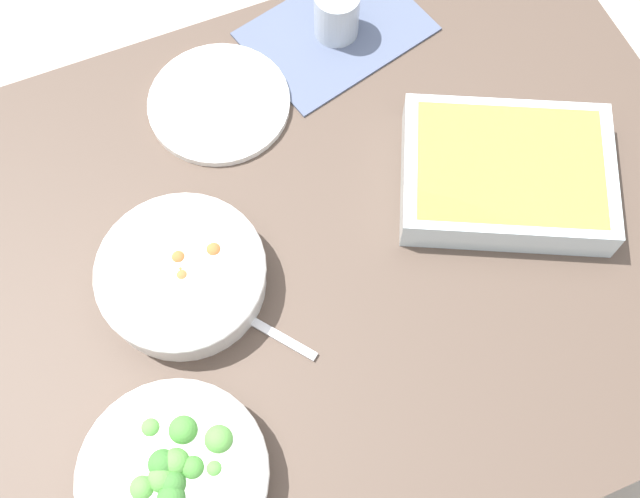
{
  "coord_description": "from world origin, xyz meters",
  "views": [
    {
      "loc": [
        -0.17,
        -0.42,
        1.76
      ],
      "look_at": [
        0.0,
        0.0,
        0.74
      ],
      "focal_mm": 44.09,
      "sensor_mm": 36.0,
      "label": 1
    }
  ],
  "objects_px": {
    "baking_dish": "(507,173)",
    "side_plate": "(219,103)",
    "broccoli_bowl": "(175,475)",
    "drink_cup": "(337,16)",
    "stew_bowl": "(182,275)",
    "spoon_by_stew": "(245,317)"
  },
  "relations": [
    {
      "from": "baking_dish",
      "to": "drink_cup",
      "type": "xyz_separation_m",
      "value": [
        -0.12,
        0.35,
        0.0
      ]
    },
    {
      "from": "baking_dish",
      "to": "spoon_by_stew",
      "type": "height_order",
      "value": "baking_dish"
    },
    {
      "from": "side_plate",
      "to": "spoon_by_stew",
      "type": "xyz_separation_m",
      "value": [
        -0.08,
        -0.34,
        -0.0
      ]
    },
    {
      "from": "stew_bowl",
      "to": "baking_dish",
      "type": "xyz_separation_m",
      "value": [
        0.48,
        -0.03,
        0.0
      ]
    },
    {
      "from": "baking_dish",
      "to": "spoon_by_stew",
      "type": "distance_m",
      "value": 0.43
    },
    {
      "from": "baking_dish",
      "to": "drink_cup",
      "type": "relative_size",
      "value": 4.31
    },
    {
      "from": "baking_dish",
      "to": "side_plate",
      "type": "distance_m",
      "value": 0.45
    },
    {
      "from": "baking_dish",
      "to": "side_plate",
      "type": "relative_size",
      "value": 1.66
    },
    {
      "from": "stew_bowl",
      "to": "side_plate",
      "type": "distance_m",
      "value": 0.3
    },
    {
      "from": "drink_cup",
      "to": "spoon_by_stew",
      "type": "bearing_deg",
      "value": -127.41
    },
    {
      "from": "drink_cup",
      "to": "spoon_by_stew",
      "type": "relative_size",
      "value": 0.56
    },
    {
      "from": "baking_dish",
      "to": "spoon_by_stew",
      "type": "relative_size",
      "value": 2.42
    },
    {
      "from": "drink_cup",
      "to": "stew_bowl",
      "type": "bearing_deg",
      "value": -138.58
    },
    {
      "from": "stew_bowl",
      "to": "side_plate",
      "type": "xyz_separation_m",
      "value": [
        0.14,
        0.26,
        -0.03
      ]
    },
    {
      "from": "drink_cup",
      "to": "side_plate",
      "type": "bearing_deg",
      "value": -164.72
    },
    {
      "from": "drink_cup",
      "to": "spoon_by_stew",
      "type": "xyz_separation_m",
      "value": [
        -0.31,
        -0.4,
        -0.03
      ]
    },
    {
      "from": "baking_dish",
      "to": "side_plate",
      "type": "xyz_separation_m",
      "value": [
        -0.34,
        0.29,
        -0.03
      ]
    },
    {
      "from": "stew_bowl",
      "to": "broccoli_bowl",
      "type": "relative_size",
      "value": 0.98
    },
    {
      "from": "baking_dish",
      "to": "broccoli_bowl",
      "type": "bearing_deg",
      "value": -159.24
    },
    {
      "from": "broccoli_bowl",
      "to": "baking_dish",
      "type": "height_order",
      "value": "broccoli_bowl"
    },
    {
      "from": "baking_dish",
      "to": "drink_cup",
      "type": "height_order",
      "value": "drink_cup"
    },
    {
      "from": "stew_bowl",
      "to": "baking_dish",
      "type": "bearing_deg",
      "value": -3.49
    }
  ]
}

